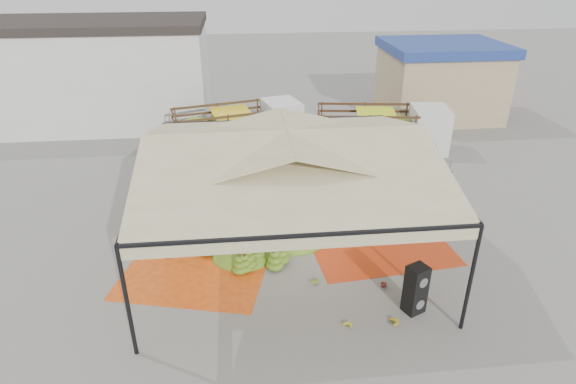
{
  "coord_description": "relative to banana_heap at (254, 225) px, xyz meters",
  "views": [
    {
      "loc": [
        -1.34,
        -12.79,
        8.52
      ],
      "look_at": [
        0.2,
        1.5,
        1.3
      ],
      "focal_mm": 30.0,
      "sensor_mm": 36.0,
      "label": 1
    }
  ],
  "objects": [
    {
      "name": "speaker_stack",
      "position": [
        4.01,
        -3.98,
        0.15
      ],
      "size": [
        0.64,
        0.61,
        1.39
      ],
      "rotation": [
        0.0,
        0.0,
        0.42
      ],
      "color": "black",
      "rests_on": "ground"
    },
    {
      "name": "truck_right",
      "position": [
        6.61,
        7.37,
        0.72
      ],
      "size": [
        6.2,
        2.82,
        2.05
      ],
      "rotation": [
        0.0,
        0.0,
        -0.13
      ],
      "color": "#4A3018",
      "rests_on": "ground"
    },
    {
      "name": "canopy_tent",
      "position": [
        1.0,
        -0.75,
        2.75
      ],
      "size": [
        8.1,
        8.1,
        4.0
      ],
      "color": "black",
      "rests_on": "ground"
    },
    {
      "name": "banana_leaves",
      "position": [
        -2.7,
        -0.45,
        -0.55
      ],
      "size": [
        0.96,
        1.36,
        3.7
      ],
      "primitive_type": null,
      "color": "#32671B",
      "rests_on": "ground"
    },
    {
      "name": "banana_heap",
      "position": [
        0.0,
        0.0,
        0.0
      ],
      "size": [
        5.42,
        4.59,
        1.09
      ],
      "primitive_type": "ellipsoid",
      "rotation": [
        0.0,
        0.0,
        -0.08
      ],
      "color": "#48821B",
      "rests_on": "ground"
    },
    {
      "name": "tarp_left",
      "position": [
        -1.77,
        -1.32,
        -0.54
      ],
      "size": [
        4.95,
        4.81,
        0.01
      ],
      "primitive_type": "cube",
      "rotation": [
        0.0,
        0.0,
        -0.25
      ],
      "color": "orange",
      "rests_on": "ground"
    },
    {
      "name": "ground",
      "position": [
        1.0,
        -0.75,
        -0.55
      ],
      "size": [
        90.0,
        90.0,
        0.0
      ],
      "primitive_type": "plane",
      "color": "slate",
      "rests_on": "ground"
    },
    {
      "name": "vendor",
      "position": [
        -0.11,
        4.07,
        0.31
      ],
      "size": [
        0.72,
        0.59,
        1.7
      ],
      "primitive_type": "imported",
      "rotation": [
        0.0,
        0.0,
        3.48
      ],
      "color": "gray",
      "rests_on": "ground"
    },
    {
      "name": "building_tan",
      "position": [
        11.0,
        12.25,
        1.53
      ],
      "size": [
        6.3,
        5.3,
        4.1
      ],
      "color": "tan",
      "rests_on": "ground"
    },
    {
      "name": "hand_red_a",
      "position": [
        3.44,
        -2.9,
        -0.45
      ],
      "size": [
        0.51,
        0.46,
        0.19
      ],
      "primitive_type": "ellipsoid",
      "rotation": [
        0.0,
        0.0,
        -0.32
      ],
      "color": "#561B13",
      "rests_on": "ground"
    },
    {
      "name": "tarp_right",
      "position": [
        3.94,
        -0.14,
        -0.54
      ],
      "size": [
        4.83,
        5.02,
        0.01
      ],
      "primitive_type": "cube",
      "rotation": [
        0.0,
        0.0,
        0.1
      ],
      "color": "red",
      "rests_on": "ground"
    },
    {
      "name": "truck_left",
      "position": [
        -0.1,
        8.52,
        0.71
      ],
      "size": [
        6.26,
        3.5,
        2.04
      ],
      "rotation": [
        0.0,
        0.0,
        0.26
      ],
      "color": "#4C3219",
      "rests_on": "ground"
    },
    {
      "name": "hand_green",
      "position": [
        1.57,
        -2.49,
        -0.45
      ],
      "size": [
        0.54,
        0.52,
        0.19
      ],
      "primitive_type": "ellipsoid",
      "rotation": [
        0.0,
        0.0,
        -0.62
      ],
      "color": "#56841B",
      "rests_on": "ground"
    },
    {
      "name": "hanging_bunches",
      "position": [
        3.58,
        -1.1,
        2.07
      ],
      "size": [
        4.74,
        0.24,
        0.2
      ],
      "color": "#406E17",
      "rests_on": "ground"
    },
    {
      "name": "hand_yellow_a",
      "position": [
        3.27,
        -4.45,
        -0.43
      ],
      "size": [
        0.5,
        0.41,
        0.23
      ],
      "primitive_type": "ellipsoid",
      "rotation": [
        0.0,
        0.0,
        0.0
      ],
      "color": "#B19D23",
      "rests_on": "ground"
    },
    {
      "name": "hand_red_b",
      "position": [
        4.7,
        -2.14,
        -0.46
      ],
      "size": [
        0.47,
        0.43,
        0.18
      ],
      "primitive_type": "ellipsoid",
      "rotation": [
        0.0,
        0.0,
        0.31
      ],
      "color": "#5D1E15",
      "rests_on": "ground"
    },
    {
      "name": "hand_yellow_b",
      "position": [
        2.11,
        -4.45,
        -0.46
      ],
      "size": [
        0.49,
        0.48,
        0.17
      ],
      "primitive_type": "ellipsoid",
      "rotation": [
        0.0,
        0.0,
        0.68
      ],
      "color": "gold",
      "rests_on": "ground"
    },
    {
      "name": "building_white",
      "position": [
        -9.0,
        13.25,
        2.17
      ],
      "size": [
        14.3,
        6.3,
        5.4
      ],
      "color": "silver",
      "rests_on": "ground"
    }
  ]
}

